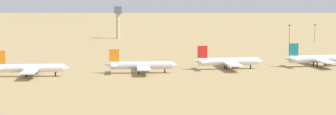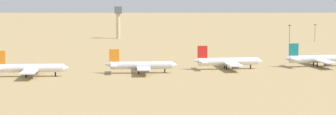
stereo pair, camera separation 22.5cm
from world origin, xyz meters
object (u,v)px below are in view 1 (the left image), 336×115
parked_jet_orange_2 (29,68)px  light_pole_mid (315,31)px  control_tower (118,19)px  parked_jet_teal_5 (317,59)px  parked_jet_red_4 (228,62)px  parked_jet_orange_3 (141,65)px  light_pole_west (289,36)px

parked_jet_orange_2 → light_pole_mid: (215.68, 133.33, 3.78)m
control_tower → light_pole_mid: bearing=-25.6°
parked_jet_teal_5 → light_pole_mid: size_ratio=2.82×
parked_jet_red_4 → parked_jet_teal_5: parked_jet_teal_5 is taller
parked_jet_orange_2 → light_pole_mid: size_ratio=2.77×
light_pole_mid → control_tower: bearing=154.4°
parked_jet_orange_3 → control_tower: size_ratio=1.37×
light_pole_west → parked_jet_orange_3: bearing=-146.4°
parked_jet_orange_3 → parked_jet_red_4: (45.16, 3.06, 0.10)m
parked_jet_red_4 → control_tower: control_tower is taller
parked_jet_orange_2 → light_pole_west: (165.94, 74.08, 5.74)m
parked_jet_red_4 → parked_jet_orange_2: bearing=-172.2°
control_tower → light_pole_west: 154.17m
parked_jet_orange_2 → parked_jet_orange_3: 52.02m
parked_jet_teal_5 → control_tower: bearing=113.0°
control_tower → light_pole_west: size_ratio=1.52×
parked_jet_orange_3 → parked_jet_teal_5: 93.83m
parked_jet_red_4 → light_pole_west: light_pole_west is taller
parked_jet_orange_2 → parked_jet_teal_5: bearing=10.6°
parked_jet_red_4 → light_pole_west: (68.79, 72.77, 5.78)m
parked_jet_orange_3 → parked_jet_teal_5: bearing=11.4°
parked_jet_teal_5 → light_pole_west: bearing=79.0°
parked_jet_orange_2 → light_pole_west: light_pole_west is taller
parked_jet_teal_5 → control_tower: (-68.81, 200.45, 11.56)m
parked_jet_teal_5 → parked_jet_red_4: bearing=-178.2°
parked_jet_orange_2 → control_tower: 214.50m
parked_jet_orange_3 → control_tower: control_tower is taller
parked_jet_teal_5 → light_pole_west: (20.13, 74.66, 5.69)m
parked_jet_orange_2 → light_pole_mid: light_pole_mid is taller
parked_jet_teal_5 → light_pole_mid: bearing=66.5°
control_tower → parked_jet_orange_3: bearing=-97.1°
parked_jet_orange_2 → control_tower: bearing=79.8°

